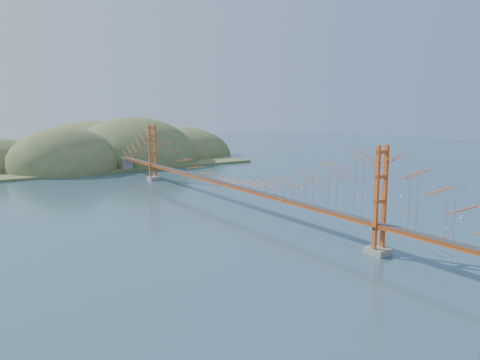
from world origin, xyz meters
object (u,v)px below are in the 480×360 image
bridge (228,161)px  sailboat_1 (293,178)px  sailboat_2 (461,218)px  sailboat_0 (366,220)px

bridge → sailboat_1: bridge is taller
sailboat_2 → sailboat_0: 13.60m
sailboat_1 → sailboat_0: size_ratio=1.20×
sailboat_2 → sailboat_0: (-11.77, 6.82, -0.01)m
bridge → sailboat_0: 23.03m
sailboat_0 → sailboat_2: bearing=-30.1°
bridge → sailboat_1: 29.80m
sailboat_1 → sailboat_0: 36.76m
bridge → sailboat_0: bearing=-62.3°
sailboat_2 → sailboat_1: (3.42, 40.29, 0.00)m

